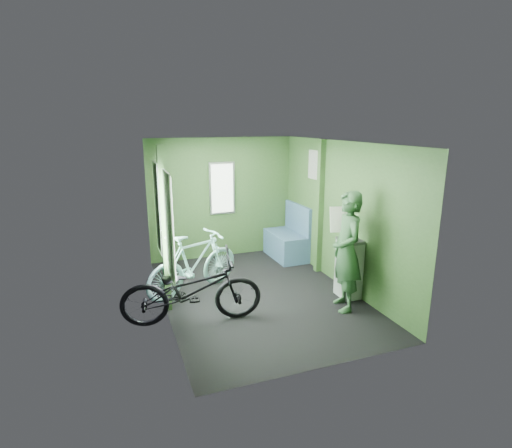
% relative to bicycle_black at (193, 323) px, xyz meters
% --- Properties ---
extents(room, '(4.00, 4.02, 2.31)m').
position_rel_bicycle_black_xyz_m(room, '(1.08, 0.58, 1.44)').
color(room, black).
rests_on(room, ground).
extents(bicycle_black, '(1.91, 1.02, 1.03)m').
position_rel_bicycle_black_xyz_m(bicycle_black, '(0.00, 0.00, 0.00)').
color(bicycle_black, black).
rests_on(bicycle_black, ground).
extents(bicycle_mint, '(1.74, 1.21, 1.04)m').
position_rel_bicycle_black_xyz_m(bicycle_mint, '(0.22, 0.94, 0.00)').
color(bicycle_mint, '#8BD1CB').
rests_on(bicycle_mint, ground).
extents(passenger, '(0.53, 0.72, 1.69)m').
position_rel_bicycle_black_xyz_m(passenger, '(2.11, -0.29, 0.85)').
color(passenger, '#2A4D2D').
rests_on(passenger, ground).
extents(waste_box, '(0.27, 0.37, 0.90)m').
position_rel_bicycle_black_xyz_m(waste_box, '(2.38, 0.03, 0.45)').
color(waste_box, gray).
rests_on(waste_box, ground).
extents(bench_seat, '(0.57, 1.00, 1.04)m').
position_rel_bicycle_black_xyz_m(bench_seat, '(2.27, 1.99, 0.31)').
color(bench_seat, '#283F56').
rests_on(bench_seat, ground).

